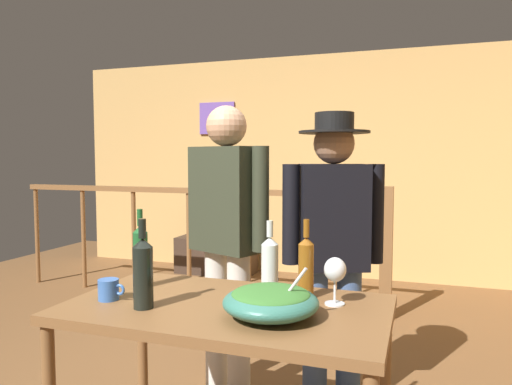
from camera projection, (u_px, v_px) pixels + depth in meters
back_wall at (328, 166)px, 5.45m from camera, size 6.29×0.10×2.50m
framed_picture at (217, 118)px, 5.79m from camera, size 0.45×0.03×0.38m
stair_railing at (241, 228)px, 4.37m from camera, size 3.73×0.10×1.11m
tv_console at (216, 255)px, 5.61m from camera, size 0.90×0.40×0.42m
flat_screen_tv at (215, 214)px, 5.54m from camera, size 0.64×0.12×0.47m
serving_table at (226, 324)px, 1.93m from camera, size 1.29×0.73×0.76m
salad_bowl at (271, 301)px, 1.77m from camera, size 0.36×0.36×0.20m
wine_glass at (335, 271)px, 1.91m from camera, size 0.09×0.09×0.19m
wine_bottle_clear at (270, 263)px, 2.10m from camera, size 0.07×0.07×0.31m
wine_bottle_dark at (143, 272)px, 1.87m from camera, size 0.08×0.08×0.35m
wine_bottle_amber at (306, 266)px, 2.00m from camera, size 0.07×0.07×0.33m
wine_bottle_green at (141, 255)px, 2.17m from camera, size 0.07×0.07×0.36m
mug_blue at (109, 290)px, 1.98m from camera, size 0.12×0.09×0.09m
person_standing_left at (227, 225)px, 2.70m from camera, size 0.55×0.36×1.64m
person_standing_right at (333, 239)px, 2.51m from camera, size 0.50×0.37×1.58m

